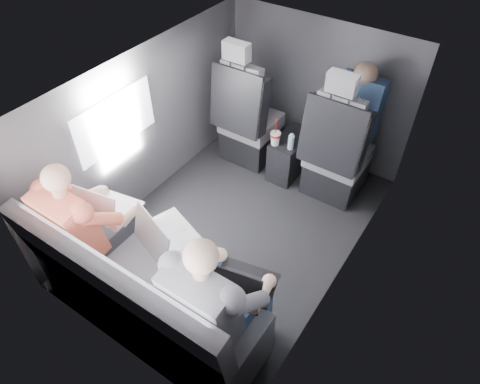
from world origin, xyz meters
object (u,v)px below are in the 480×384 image
Objects in this scene: rear_bench at (145,298)px; laptop_black at (240,284)px; front_seat_left at (248,124)px; laptop_white at (108,207)px; front_seat_right at (336,157)px; center_console at (290,155)px; laptop_silver at (165,234)px; soda_cup at (275,138)px; passenger_rear_right at (218,300)px; passenger_front_right at (358,110)px; water_bottle at (291,142)px; passenger_rear_left at (90,224)px.

rear_bench reaches higher than laptop_black.
laptop_white is at bearing -92.18° from front_seat_left.
front_seat_right reaches higher than center_console.
laptop_white is 0.81× the size of laptop_silver.
soda_cup is (-0.08, -0.17, 0.27)m from center_console.
front_seat_right is 1.82m from passenger_rear_right.
front_seat_right is at bearing 13.91° from soda_cup.
rear_bench is at bearing -103.31° from front_seat_right.
center_console is at bearing -155.19° from passenger_front_right.
soda_cup is 1.67m from laptop_black.
soda_cup is 0.73m from passenger_front_right.
center_console is 1.05× the size of laptop_silver.
laptop_white is 1.05m from passenger_rear_right.
passenger_rear_right is (0.46, -1.70, 0.15)m from water_bottle.
passenger_rear_right is at bearing -88.45° from passenger_front_right.
rear_bench is 3.96× the size of laptop_black.
laptop_silver reaches higher than water_bottle.
passenger_rear_right is (0.56, -0.19, -0.01)m from laptop_silver.
front_seat_right is 4.61× the size of soda_cup.
center_console is 0.40× the size of passenger_rear_right.
center_console is 0.41× the size of passenger_rear_left.
soda_cup is at bearing -114.35° from center_console.
passenger_rear_left reaches higher than laptop_silver.
laptop_silver reaches higher than laptop_black.
front_seat_left is at bearing 87.96° from passenger_rear_left.
front_seat_left is 1.72× the size of passenger_front_right.
passenger_rear_left is at bearing -115.54° from passenger_front_right.
rear_bench is at bearing -92.11° from water_bottle.
laptop_black is at bearing -71.27° from center_console.
center_console is at bearing 88.97° from laptop_silver.
passenger_rear_right is (-0.05, -0.15, -0.01)m from laptop_black.
soda_cup reaches higher than water_bottle.
soda_cup is 0.23× the size of passenger_rear_left.
passenger_rear_left is 2.29m from passenger_front_right.
water_bottle is at bearing 87.89° from rear_bench.
soda_cup is 0.37× the size of passenger_front_right.
front_seat_left is at bearing 180.00° from front_seat_right.
front_seat_left reaches higher than passenger_rear_right.
front_seat_left is at bearing 121.75° from laptop_black.
front_seat_right is at bearing 61.90° from passenger_rear_left.
center_console is 1.94m from rear_bench.
laptop_white is 1.09m from laptop_black.
passenger_rear_right is (0.60, -1.68, 0.15)m from soda_cup.
center_console is at bearing 90.00° from rear_bench.
laptop_silver is (0.42, -1.62, 0.24)m from front_seat_left.
front_seat_left is 4.61× the size of soda_cup.
laptop_white is at bearing 171.19° from passenger_rear_right.
water_bottle is (0.52, -0.11, 0.07)m from front_seat_left.
soda_cup is at bearing -19.29° from front_seat_left.
center_console is at bearing 73.08° from laptop_white.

